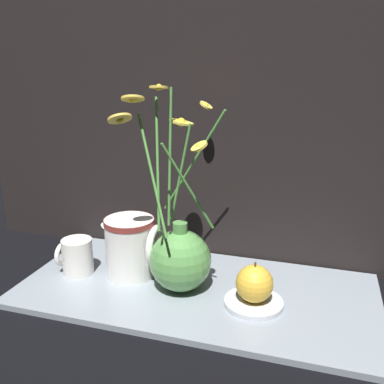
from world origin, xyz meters
The scene contains 8 objects.
ground_plane centered at (0.00, 0.00, 0.00)m, with size 6.00×6.00×0.00m, color black.
shelf centered at (0.00, 0.00, 0.01)m, with size 0.71×0.34×0.01m.
backdrop_wall centered at (0.00, 0.18, 0.55)m, with size 1.21×0.02×1.10m.
vase_with_flowers centered at (-0.03, -0.01, 0.09)m, with size 0.19×0.25×0.40m.
yellow_mug centered at (-0.27, -0.01, 0.05)m, with size 0.08×0.07×0.08m.
ceramic_pitcher centered at (-0.15, 0.01, 0.08)m, with size 0.13×0.11×0.14m.
saucer_plate centered at (0.12, -0.03, 0.02)m, with size 0.11×0.11×0.01m.
orange_fruit centered at (0.12, -0.03, 0.06)m, with size 0.07×0.07×0.08m.
Camera 1 is at (0.22, -0.74, 0.45)m, focal length 40.00 mm.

